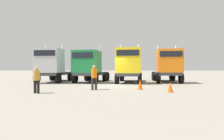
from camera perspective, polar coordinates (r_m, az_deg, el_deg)
The scene contains 9 objects.
ground at distance 16.51m, azimuth -0.40°, elevation -4.74°, with size 200.00×200.00×0.00m, color gray.
semi_truck_silver at distance 21.05m, azimuth -17.67°, elevation 1.38°, with size 2.59×6.45×4.11m.
semi_truck_green at distance 20.01m, azimuth -7.00°, elevation 1.23°, with size 3.46×6.13×3.90m.
semi_truck_yellow at distance 19.45m, azimuth 5.21°, elevation 1.46°, with size 3.17×6.57×4.08m.
semi_truck_orange at distance 20.75m, azimuth 16.47°, elevation 1.22°, with size 2.90×6.35×4.02m.
visitor_in_hivis at distance 13.27m, azimuth -5.41°, elevation -1.68°, with size 0.56×0.56×1.74m.
visitor_with_camera at distance 12.31m, azimuth -21.86°, elevation -2.29°, with size 0.53×0.53×1.60m.
traffic_cone_near at distance 13.61m, azimuth 8.49°, elevation -4.34°, with size 0.36×0.36×0.73m, color #F2590C.
traffic_cone_mid at distance 12.53m, azimuth 17.22°, elevation -4.96°, with size 0.36×0.36×0.66m, color #F2590C.
Camera 1 is at (1.04, -16.40, 1.54)m, focal length 30.22 mm.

